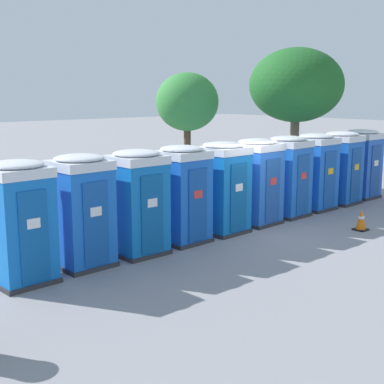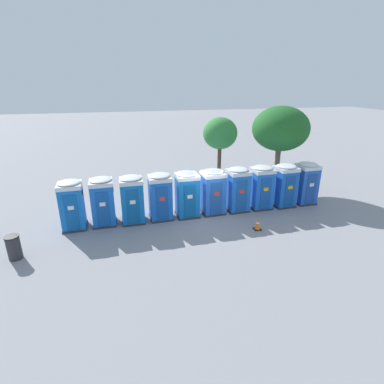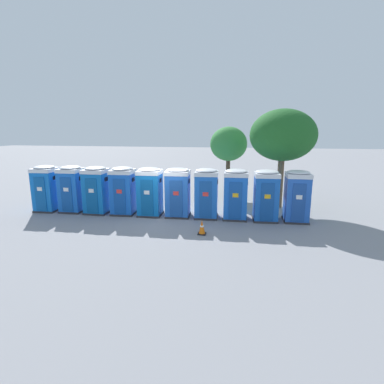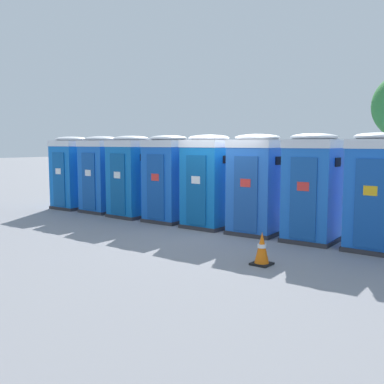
% 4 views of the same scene
% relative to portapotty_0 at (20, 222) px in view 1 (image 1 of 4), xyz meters
% --- Properties ---
extents(ground_plane, '(120.00, 120.00, 0.00)m').
position_rel_portapotty_0_xyz_m(ground_plane, '(6.67, -0.07, -1.28)').
color(ground_plane, gray).
extents(portapotty_0, '(1.22, 1.25, 2.54)m').
position_rel_portapotty_0_xyz_m(portapotty_0, '(0.00, 0.00, 0.00)').
color(portapotty_0, '#2D2D33').
rests_on(portapotty_0, ground).
extents(portapotty_1, '(1.21, 1.23, 2.54)m').
position_rel_portapotty_0_xyz_m(portapotty_1, '(1.48, 0.11, -0.00)').
color(portapotty_1, '#2D2D33').
rests_on(portapotty_1, ground).
extents(portapotty_2, '(1.21, 1.21, 2.54)m').
position_rel_portapotty_0_xyz_m(portapotty_2, '(2.96, 0.05, -0.00)').
color(portapotty_2, '#2D2D33').
rests_on(portapotty_2, ground).
extents(portapotty_3, '(1.25, 1.25, 2.54)m').
position_rel_portapotty_0_xyz_m(portapotty_3, '(4.44, 0.13, -0.00)').
color(portapotty_3, '#2D2D33').
rests_on(portapotty_3, ground).
extents(portapotty_4, '(1.24, 1.24, 2.54)m').
position_rel_portapotty_0_xyz_m(portapotty_4, '(5.92, 0.13, -0.00)').
color(portapotty_4, '#2D2D33').
rests_on(portapotty_4, ground).
extents(portapotty_5, '(1.29, 1.26, 2.54)m').
position_rel_portapotty_0_xyz_m(portapotty_5, '(7.41, 0.19, -0.00)').
color(portapotty_5, '#2D2D33').
rests_on(portapotty_5, ground).
extents(portapotty_6, '(1.24, 1.26, 2.54)m').
position_rel_portapotty_0_xyz_m(portapotty_6, '(8.89, 0.24, -0.00)').
color(portapotty_6, '#2D2D33').
rests_on(portapotty_6, ground).
extents(portapotty_7, '(1.21, 1.22, 2.54)m').
position_rel_portapotty_0_xyz_m(portapotty_7, '(10.37, 0.26, -0.00)').
color(portapotty_7, '#2D2D33').
rests_on(portapotty_7, ground).
extents(portapotty_8, '(1.26, 1.26, 2.54)m').
position_rel_portapotty_0_xyz_m(portapotty_8, '(11.85, 0.24, -0.00)').
color(portapotty_8, '#2D2D33').
rests_on(portapotty_8, ground).
extents(portapotty_9, '(1.18, 1.21, 2.54)m').
position_rel_portapotty_0_xyz_m(portapotty_9, '(13.33, 0.34, 0.00)').
color(portapotty_9, '#2D2D33').
rests_on(portapotty_9, ground).
extents(street_tree_0, '(2.48, 2.48, 4.65)m').
position_rel_portapotty_0_xyz_m(street_tree_0, '(9.65, 5.94, 2.19)').
color(street_tree_0, '#4C3826').
rests_on(street_tree_0, ground).
extents(street_tree_1, '(3.68, 3.68, 5.60)m').
position_rel_portapotty_0_xyz_m(street_tree_1, '(12.81, 3.06, 2.84)').
color(street_tree_1, brown).
rests_on(street_tree_1, ground).
extents(traffic_cone, '(0.36, 0.36, 0.64)m').
position_rel_portapotty_0_xyz_m(traffic_cone, '(9.03, -2.32, -0.97)').
color(traffic_cone, black).
rests_on(traffic_cone, ground).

